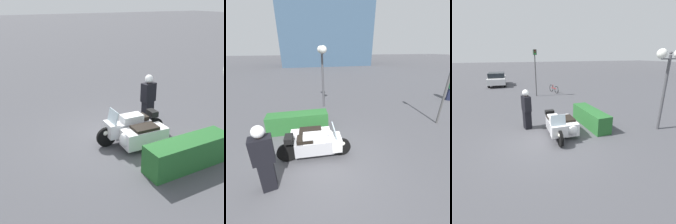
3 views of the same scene
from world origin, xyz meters
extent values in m
plane|color=#4C4C51|center=(0.00, 0.00, 0.00)|extent=(160.00, 160.00, 0.00)
cylinder|color=black|center=(0.59, 0.29, 0.31)|extent=(0.63, 0.13, 0.62)
cylinder|color=black|center=(-1.14, 0.38, 0.31)|extent=(0.63, 0.13, 0.62)
cylinder|color=black|center=(-0.41, 0.95, 0.24)|extent=(0.49, 0.12, 0.49)
cube|color=#B7B7BC|center=(-0.28, 0.34, 0.44)|extent=(1.25, 0.49, 0.45)
cube|color=white|center=(-0.28, 0.34, 0.77)|extent=(0.69, 0.44, 0.24)
cube|color=black|center=(-0.55, 0.35, 0.75)|extent=(0.51, 0.43, 0.12)
cube|color=white|center=(0.42, 0.30, 0.53)|extent=(0.35, 0.60, 0.44)
cube|color=silver|center=(0.37, 0.31, 0.95)|extent=(0.14, 0.56, 0.40)
sphere|color=white|center=(0.64, 0.29, 0.47)|extent=(0.18, 0.18, 0.18)
cube|color=white|center=(-0.36, 0.95, 0.40)|extent=(1.41, 0.65, 0.50)
sphere|color=white|center=(0.23, 0.92, 0.42)|extent=(0.47, 0.47, 0.48)
cube|color=black|center=(-0.36, 0.95, 0.69)|extent=(0.79, 0.54, 0.09)
cube|color=black|center=(-1.03, 0.38, 0.82)|extent=(0.26, 0.40, 0.18)
cube|color=black|center=(-1.52, -0.55, 0.42)|extent=(0.40, 0.36, 0.84)
cube|color=black|center=(-1.52, -0.55, 1.18)|extent=(0.54, 0.39, 0.67)
sphere|color=tan|center=(-1.52, -0.55, 1.63)|extent=(0.23, 0.23, 0.23)
sphere|color=white|center=(-1.52, -0.55, 1.67)|extent=(0.29, 0.29, 0.29)
cube|color=#28662D|center=(-0.81, 2.33, 0.40)|extent=(2.53, 0.69, 0.79)
camera|label=1|loc=(4.10, 7.10, 4.23)|focal=45.00mm
camera|label=2|loc=(-0.46, -3.71, 3.35)|focal=24.00mm
camera|label=3|loc=(6.06, -1.63, 3.24)|focal=28.00mm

